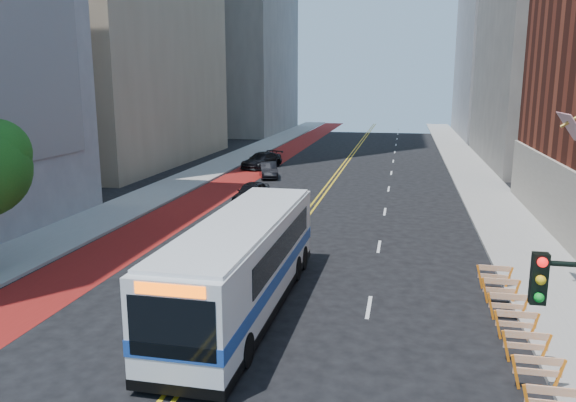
# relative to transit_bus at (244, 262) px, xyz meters

# --- Properties ---
(ground) EXTENTS (160.00, 160.00, 0.00)m
(ground) POSITION_rel_transit_bus_xyz_m (-0.31, -4.94, -1.80)
(ground) COLOR black
(ground) RESTS_ON ground
(sidewalk_left) EXTENTS (4.00, 140.00, 0.15)m
(sidewalk_left) POSITION_rel_transit_bus_xyz_m (-12.31, 25.06, -1.72)
(sidewalk_left) COLOR gray
(sidewalk_left) RESTS_ON ground
(sidewalk_right) EXTENTS (4.00, 140.00, 0.15)m
(sidewalk_right) POSITION_rel_transit_bus_xyz_m (11.69, 25.06, -1.72)
(sidewalk_right) COLOR gray
(sidewalk_right) RESTS_ON ground
(bus_lane_paint) EXTENTS (3.60, 140.00, 0.01)m
(bus_lane_paint) POSITION_rel_transit_bus_xyz_m (-8.41, 25.06, -1.80)
(bus_lane_paint) COLOR maroon
(bus_lane_paint) RESTS_ON ground
(center_line_inner) EXTENTS (0.14, 140.00, 0.01)m
(center_line_inner) POSITION_rel_transit_bus_xyz_m (-0.49, 25.06, -1.80)
(center_line_inner) COLOR gold
(center_line_inner) RESTS_ON ground
(center_line_outer) EXTENTS (0.14, 140.00, 0.01)m
(center_line_outer) POSITION_rel_transit_bus_xyz_m (-0.13, 25.06, -1.80)
(center_line_outer) COLOR gold
(center_line_outer) RESTS_ON ground
(lane_dashes) EXTENTS (0.14, 98.20, 0.01)m
(lane_dashes) POSITION_rel_transit_bus_xyz_m (4.49, 33.06, -1.79)
(lane_dashes) COLOR silver
(lane_dashes) RESTS_ON ground
(construction_barriers) EXTENTS (1.42, 10.91, 1.00)m
(construction_barriers) POSITION_rel_transit_bus_xyz_m (9.29, -1.52, -1.12)
(construction_barriers) COLOR orange
(construction_barriers) RESTS_ON ground
(transit_bus) EXTENTS (2.87, 12.57, 3.45)m
(transit_bus) POSITION_rel_transit_bus_xyz_m (0.00, 0.00, 0.00)
(transit_bus) COLOR silver
(transit_bus) RESTS_ON ground
(car_a) EXTENTS (2.02, 4.32, 1.43)m
(car_a) POSITION_rel_transit_bus_xyz_m (-4.68, 18.02, -1.09)
(car_a) COLOR black
(car_a) RESTS_ON ground
(car_b) EXTENTS (2.61, 4.26, 1.33)m
(car_b) POSITION_rel_transit_bus_xyz_m (-6.00, 28.38, -1.14)
(car_b) COLOR black
(car_b) RESTS_ON ground
(car_c) EXTENTS (3.68, 5.59, 1.50)m
(car_c) POSITION_rel_transit_bus_xyz_m (-7.93, 33.61, -1.05)
(car_c) COLOR black
(car_c) RESTS_ON ground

